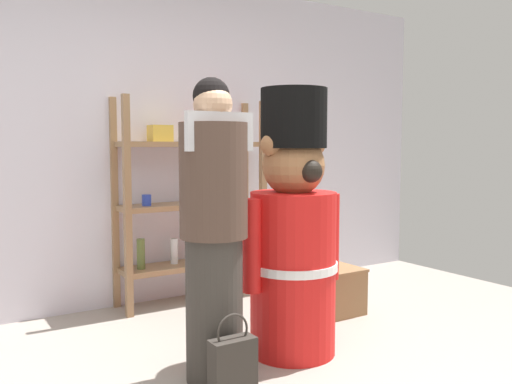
# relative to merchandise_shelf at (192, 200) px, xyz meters

# --- Properties ---
(back_wall) EXTENTS (6.40, 0.12, 2.60)m
(back_wall) POSITION_rel_merchandise_shelf_xyz_m (-0.63, 0.22, 0.48)
(back_wall) COLOR silver
(back_wall) RESTS_ON ground_plane
(merchandise_shelf) EXTENTS (1.22, 0.35, 1.63)m
(merchandise_shelf) POSITION_rel_merchandise_shelf_xyz_m (0.00, 0.00, 0.00)
(merchandise_shelf) COLOR #93704C
(merchandise_shelf) RESTS_ON ground_plane
(teddy_bear_guard) EXTENTS (0.69, 0.54, 1.59)m
(teddy_bear_guard) POSITION_rel_merchandise_shelf_xyz_m (0.02, -1.35, -0.10)
(teddy_bear_guard) COLOR red
(teddy_bear_guard) RESTS_ON ground_plane
(person_shopper) EXTENTS (0.38, 0.36, 1.61)m
(person_shopper) POSITION_rel_merchandise_shelf_xyz_m (-0.56, -1.43, 0.01)
(person_shopper) COLOR #38332D
(person_shopper) RESTS_ON ground_plane
(shopping_bag) EXTENTS (0.24, 0.11, 0.43)m
(shopping_bag) POSITION_rel_merchandise_shelf_xyz_m (-0.59, -1.67, -0.66)
(shopping_bag) COLOR #332D28
(shopping_bag) RESTS_ON ground_plane
(display_crate) EXTENTS (0.34, 0.37, 0.35)m
(display_crate) POSITION_rel_merchandise_shelf_xyz_m (0.76, -0.88, -0.64)
(display_crate) COLOR olive
(display_crate) RESTS_ON ground_plane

